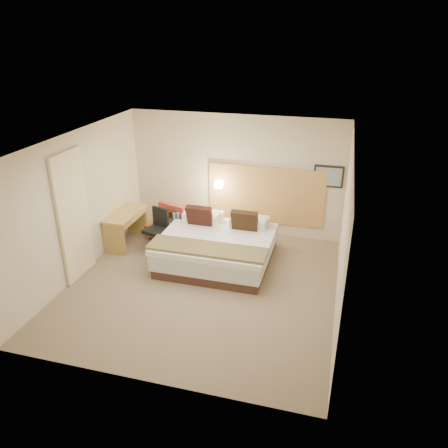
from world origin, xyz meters
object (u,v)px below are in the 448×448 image
(bed, at_px, (218,246))
(desk_chair, at_px, (157,234))
(lounge_chair, at_px, (167,225))
(desk, at_px, (126,219))
(side_table, at_px, (179,231))

(bed, distance_m, desk_chair, 1.38)
(lounge_chair, bearing_deg, desk, -145.68)
(lounge_chair, bearing_deg, side_table, -28.01)
(desk, relative_size, desk_chair, 1.28)
(side_table, distance_m, desk_chair, 0.54)
(bed, xyz_separation_m, lounge_chair, (-1.41, 0.75, -0.05))
(bed, bearing_deg, lounge_chair, 152.11)
(bed, bearing_deg, desk, 173.40)
(side_table, relative_size, desk_chair, 0.65)
(lounge_chair, height_order, desk_chair, desk_chair)
(desk, bearing_deg, lounge_chair, 34.32)
(side_table, bearing_deg, desk_chair, -126.60)
(bed, height_order, desk_chair, bed)
(bed, xyz_separation_m, desk, (-2.14, 0.25, 0.23))
(side_table, relative_size, desk, 0.51)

